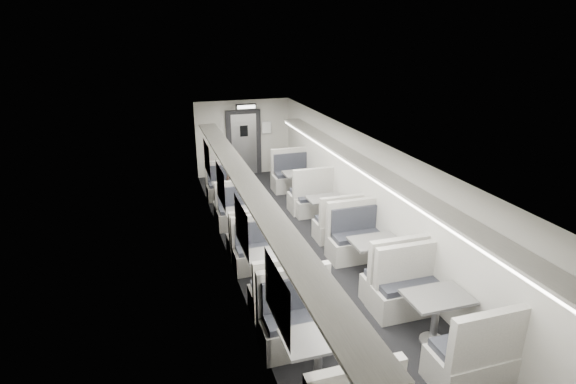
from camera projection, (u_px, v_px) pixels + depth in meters
room at (305, 204)px, 8.92m from camera, size 3.24×12.24×2.64m
booth_left_a at (229, 195)px, 11.82m from camera, size 0.97×1.98×1.06m
booth_left_b at (245, 225)px, 10.03m from camera, size 1.01×2.05×1.10m
booth_left_c at (268, 270)px, 8.15m from camera, size 1.00×2.02×1.08m
booth_left_d at (318, 361)px, 5.85m from camera, size 1.13×2.29×1.23m
booth_right_a at (301, 186)px, 12.37m from camera, size 1.12×2.27×1.21m
booth_right_b at (325, 211)px, 10.75m from camera, size 1.01×2.05×1.10m
booth_right_c at (374, 259)px, 8.46m from camera, size 1.12×2.27×1.21m
booth_right_d at (435, 318)px, 6.71m from camera, size 1.15×2.32×1.24m
passenger at (237, 182)px, 11.43m from camera, size 0.63×0.46×1.60m
window_a at (207, 158)px, 11.51m from camera, size 0.02×1.18×0.84m
window_b at (221, 185)px, 9.54m from camera, size 0.02×1.18×0.84m
window_c at (241, 227)px, 7.56m from camera, size 0.02×1.18×0.84m
window_d at (277, 297)px, 5.59m from camera, size 0.02×1.18×0.84m
luggage_rack_left at (246, 181)px, 8.06m from camera, size 0.46×10.40×0.09m
luggage_rack_right at (371, 169)px, 8.75m from camera, size 0.46×10.40×0.09m
vestibule_door at (244, 143)px, 14.30m from camera, size 1.10×0.13×2.10m
exit_sign at (246, 107)px, 13.44m from camera, size 0.62×0.12×0.16m
wall_notice at (267, 128)px, 14.34m from camera, size 0.32×0.02×0.40m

